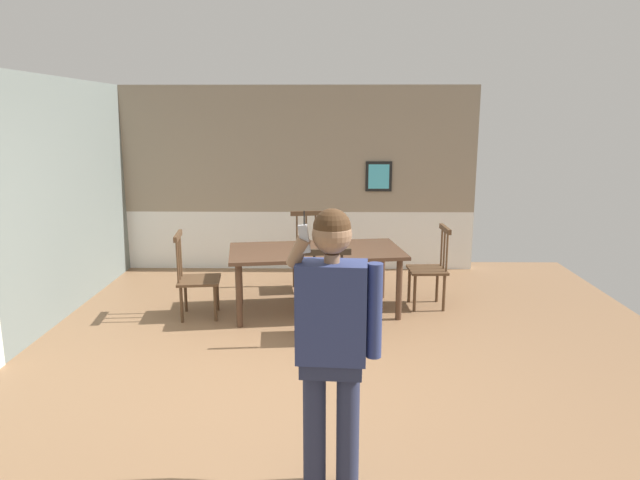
{
  "coord_description": "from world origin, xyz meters",
  "views": [
    {
      "loc": [
        0.46,
        -4.76,
        2.26
      ],
      "look_at": [
        0.4,
        -0.58,
        1.36
      ],
      "focal_mm": 32.28,
      "sensor_mm": 36.0,
      "label": 1
    }
  ],
  "objects_px": {
    "chair_near_window": "(430,268)",
    "chair_opposite_corner": "(326,295)",
    "chair_at_table_head": "(195,277)",
    "dining_table": "(316,256)",
    "chair_by_doorway": "(308,254)",
    "person_figure": "(333,332)"
  },
  "relations": [
    {
      "from": "dining_table",
      "to": "chair_at_table_head",
      "type": "xyz_separation_m",
      "value": [
        -1.37,
        -0.2,
        -0.21
      ]
    },
    {
      "from": "chair_opposite_corner",
      "to": "person_figure",
      "type": "xyz_separation_m",
      "value": [
        0.04,
        -2.4,
        0.54
      ]
    },
    {
      "from": "chair_by_doorway",
      "to": "chair_near_window",
      "type": "bearing_deg",
      "value": 146.74
    },
    {
      "from": "dining_table",
      "to": "person_figure",
      "type": "xyz_separation_m",
      "value": [
        0.17,
        -3.28,
        0.35
      ]
    },
    {
      "from": "chair_near_window",
      "to": "chair_by_doorway",
      "type": "height_order",
      "value": "chair_by_doorway"
    },
    {
      "from": "chair_at_table_head",
      "to": "chair_opposite_corner",
      "type": "relative_size",
      "value": 0.98
    },
    {
      "from": "dining_table",
      "to": "chair_by_doorway",
      "type": "bearing_deg",
      "value": 98.3
    },
    {
      "from": "chair_at_table_head",
      "to": "person_figure",
      "type": "relative_size",
      "value": 0.56
    },
    {
      "from": "chair_near_window",
      "to": "person_figure",
      "type": "distance_m",
      "value": 3.72
    },
    {
      "from": "chair_near_window",
      "to": "chair_by_doorway",
      "type": "bearing_deg",
      "value": 62.53
    },
    {
      "from": "chair_opposite_corner",
      "to": "chair_near_window",
      "type": "bearing_deg",
      "value": 35.65
    },
    {
      "from": "chair_near_window",
      "to": "chair_at_table_head",
      "type": "distance_m",
      "value": 2.76
    },
    {
      "from": "chair_by_doorway",
      "to": "dining_table",
      "type": "bearing_deg",
      "value": 89.79
    },
    {
      "from": "dining_table",
      "to": "chair_at_table_head",
      "type": "relative_size",
      "value": 2.15
    },
    {
      "from": "chair_near_window",
      "to": "chair_opposite_corner",
      "type": "xyz_separation_m",
      "value": [
        -1.24,
        -1.08,
        -0.0
      ]
    },
    {
      "from": "dining_table",
      "to": "chair_by_doorway",
      "type": "height_order",
      "value": "chair_by_doorway"
    },
    {
      "from": "chair_by_doorway",
      "to": "chair_opposite_corner",
      "type": "bearing_deg",
      "value": 89.72
    },
    {
      "from": "dining_table",
      "to": "chair_near_window",
      "type": "height_order",
      "value": "chair_near_window"
    },
    {
      "from": "chair_by_doorway",
      "to": "person_figure",
      "type": "height_order",
      "value": "person_figure"
    },
    {
      "from": "chair_at_table_head",
      "to": "chair_opposite_corner",
      "type": "height_order",
      "value": "chair_opposite_corner"
    },
    {
      "from": "chair_opposite_corner",
      "to": "chair_at_table_head",
      "type": "bearing_deg",
      "value": 149.93
    },
    {
      "from": "chair_near_window",
      "to": "chair_by_doorway",
      "type": "distance_m",
      "value": 1.65
    }
  ]
}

